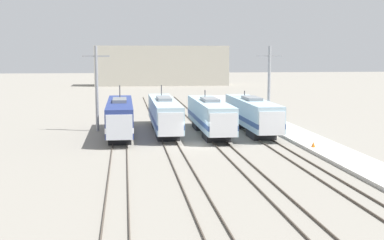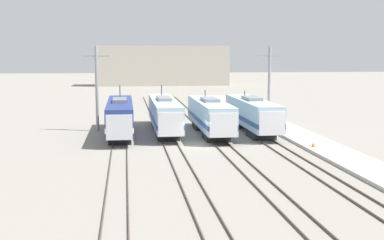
# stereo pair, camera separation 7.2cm
# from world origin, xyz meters

# --- Properties ---
(ground_plane) EXTENTS (400.00, 400.00, 0.00)m
(ground_plane) POSITION_xyz_m (0.00, 0.00, 0.00)
(ground_plane) COLOR gray
(rail_pair_far_left) EXTENTS (1.51, 120.00, 0.15)m
(rail_pair_far_left) POSITION_xyz_m (-7.70, 0.00, 0.07)
(rail_pair_far_left) COLOR #4C4238
(rail_pair_far_left) RESTS_ON ground_plane
(rail_pair_center_left) EXTENTS (1.51, 120.00, 0.15)m
(rail_pair_center_left) POSITION_xyz_m (-2.57, 0.00, 0.07)
(rail_pair_center_left) COLOR #4C4238
(rail_pair_center_left) RESTS_ON ground_plane
(rail_pair_center_right) EXTENTS (1.51, 120.00, 0.15)m
(rail_pair_center_right) POSITION_xyz_m (2.57, 0.00, 0.07)
(rail_pair_center_right) COLOR #4C4238
(rail_pair_center_right) RESTS_ON ground_plane
(rail_pair_far_right) EXTENTS (1.51, 120.00, 0.15)m
(rail_pair_far_right) POSITION_xyz_m (7.70, 0.00, 0.07)
(rail_pair_far_right) COLOR #4C4238
(rail_pair_far_right) RESTS_ON ground_plane
(locomotive_far_left) EXTENTS (2.81, 18.08, 5.45)m
(locomotive_far_left) POSITION_xyz_m (-7.70, 7.21, 2.17)
(locomotive_far_left) COLOR black
(locomotive_far_left) RESTS_ON ground_plane
(locomotive_center_left) EXTENTS (2.84, 19.15, 5.33)m
(locomotive_center_left) POSITION_xyz_m (-2.57, 9.27, 2.15)
(locomotive_center_left) COLOR #232326
(locomotive_center_left) RESTS_ON ground_plane
(locomotive_center_right) EXTENTS (3.09, 17.35, 4.83)m
(locomotive_center_right) POSITION_xyz_m (2.57, 7.16, 2.15)
(locomotive_center_right) COLOR #232326
(locomotive_center_right) RESTS_ON ground_plane
(locomotive_far_right) EXTENTS (2.98, 17.74, 4.63)m
(locomotive_far_right) POSITION_xyz_m (7.70, 8.04, 2.15)
(locomotive_far_right) COLOR #232326
(locomotive_far_right) RESTS_ON ground_plane
(catenary_tower_left) EXTENTS (3.20, 0.36, 10.14)m
(catenary_tower_left) POSITION_xyz_m (-10.42, 11.68, 5.29)
(catenary_tower_left) COLOR gray
(catenary_tower_left) RESTS_ON ground_plane
(catenary_tower_right) EXTENTS (3.20, 0.36, 10.14)m
(catenary_tower_right) POSITION_xyz_m (10.62, 11.68, 5.29)
(catenary_tower_right) COLOR gray
(catenary_tower_right) RESTS_ON ground_plane
(platform) EXTENTS (4.00, 120.00, 0.30)m
(platform) POSITION_xyz_m (12.09, 0.00, 0.15)
(platform) COLOR #B7B5AD
(platform) RESTS_ON ground_plane
(traffic_cone) EXTENTS (0.39, 0.39, 0.50)m
(traffic_cone) POSITION_xyz_m (10.82, -3.82, 0.55)
(traffic_cone) COLOR orange
(traffic_cone) RESTS_ON platform
(depot_building) EXTENTS (37.92, 9.45, 11.33)m
(depot_building) POSITION_xyz_m (3.55, 102.23, 5.66)
(depot_building) COLOR #B2AD9E
(depot_building) RESTS_ON ground_plane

